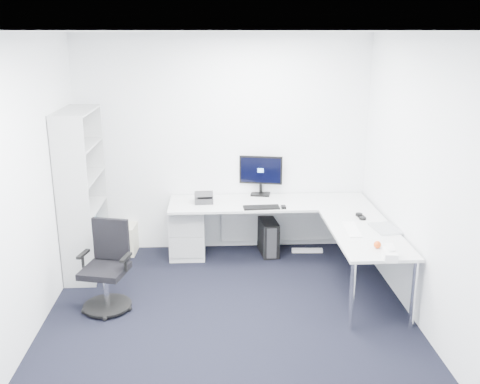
{
  "coord_description": "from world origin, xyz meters",
  "views": [
    {
      "loc": [
        -0.14,
        -4.43,
        2.69
      ],
      "look_at": [
        0.15,
        1.05,
        1.05
      ],
      "focal_mm": 40.0,
      "sensor_mm": 36.0,
      "label": 1
    }
  ],
  "objects_px": {
    "laptop": "(386,218)",
    "monitor": "(261,175)",
    "bookshelf": "(82,193)",
    "l_desk": "(272,239)",
    "task_chair": "(104,268)"
  },
  "relations": [
    {
      "from": "l_desk",
      "to": "bookshelf",
      "type": "xyz_separation_m",
      "value": [
        -2.17,
        0.05,
        0.59
      ]
    },
    {
      "from": "task_chair",
      "to": "monitor",
      "type": "height_order",
      "value": "monitor"
    },
    {
      "from": "l_desk",
      "to": "bookshelf",
      "type": "distance_m",
      "value": 2.25
    },
    {
      "from": "l_desk",
      "to": "monitor",
      "type": "height_order",
      "value": "monitor"
    },
    {
      "from": "l_desk",
      "to": "monitor",
      "type": "distance_m",
      "value": 0.89
    },
    {
      "from": "laptop",
      "to": "monitor",
      "type": "bearing_deg",
      "value": 125.15
    },
    {
      "from": "task_chair",
      "to": "monitor",
      "type": "xyz_separation_m",
      "value": [
        1.69,
        1.55,
        0.52
      ]
    },
    {
      "from": "bookshelf",
      "to": "laptop",
      "type": "xyz_separation_m",
      "value": [
        3.29,
        -0.72,
        -0.1
      ]
    },
    {
      "from": "monitor",
      "to": "bookshelf",
      "type": "bearing_deg",
      "value": -152.79
    },
    {
      "from": "task_chair",
      "to": "l_desk",
      "type": "bearing_deg",
      "value": 40.83
    },
    {
      "from": "monitor",
      "to": "l_desk",
      "type": "bearing_deg",
      "value": -70.54
    },
    {
      "from": "monitor",
      "to": "laptop",
      "type": "relative_size",
      "value": 1.48
    },
    {
      "from": "task_chair",
      "to": "laptop",
      "type": "bearing_deg",
      "value": 18.44
    },
    {
      "from": "l_desk",
      "to": "bookshelf",
      "type": "bearing_deg",
      "value": 178.68
    },
    {
      "from": "laptop",
      "to": "l_desk",
      "type": "bearing_deg",
      "value": 141.46
    }
  ]
}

